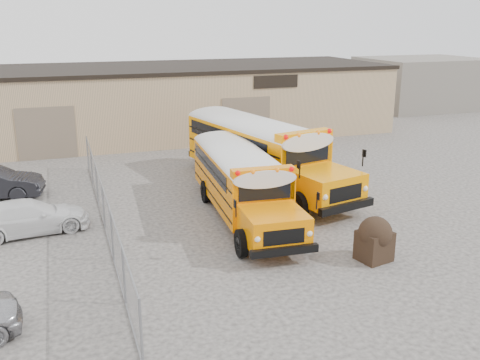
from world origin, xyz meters
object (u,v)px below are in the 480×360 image
object	(u,v)px
school_bus_right	(195,125)
tarp_bundle	(375,238)
school_bus_left	(211,146)
car_white	(29,217)

from	to	relation	value
school_bus_right	tarp_bundle	distance (m)	15.80
tarp_bundle	school_bus_left	bearing A→B (deg)	101.87
school_bus_right	car_white	world-z (taller)	school_bus_right
tarp_bundle	car_white	world-z (taller)	tarp_bundle
school_bus_left	school_bus_right	size ratio (longest dim) A/B	0.84
school_bus_left	school_bus_right	world-z (taller)	school_bus_right
tarp_bundle	car_white	xyz separation A→B (m)	(-10.89, 6.25, -0.15)
car_white	school_bus_right	bearing A→B (deg)	-50.90
school_bus_left	tarp_bundle	size ratio (longest dim) A/B	6.29
school_bus_left	tarp_bundle	distance (m)	11.48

